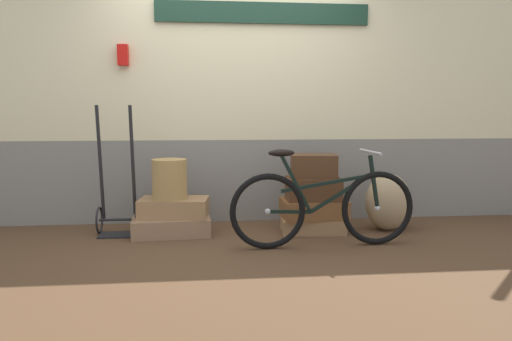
% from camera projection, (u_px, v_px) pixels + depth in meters
% --- Properties ---
extents(ground, '(9.70, 5.20, 0.06)m').
position_uv_depth(ground, '(238.00, 243.00, 4.27)').
color(ground, '#513823').
extents(station_building, '(7.70, 0.74, 2.59)m').
position_uv_depth(station_building, '(234.00, 96.00, 4.95)').
color(station_building, gray).
rests_on(station_building, ground).
extents(suitcase_0, '(0.73, 0.45, 0.17)m').
position_uv_depth(suitcase_0, '(171.00, 226.00, 4.44)').
color(suitcase_0, '#937051').
rests_on(suitcase_0, ground).
extents(suitcase_1, '(0.66, 0.42, 0.17)m').
position_uv_depth(suitcase_1, '(174.00, 208.00, 4.44)').
color(suitcase_1, '#9E754C').
rests_on(suitcase_1, suitcase_0).
extents(suitcase_2, '(0.62, 0.43, 0.14)m').
position_uv_depth(suitcase_2, '(312.00, 224.00, 4.57)').
color(suitcase_2, '#9E754C').
rests_on(suitcase_2, ground).
extents(suitcase_3, '(0.61, 0.43, 0.18)m').
position_uv_depth(suitcase_3, '(314.00, 208.00, 4.55)').
color(suitcase_3, brown).
rests_on(suitcase_3, suitcase_2).
extents(suitcase_4, '(0.52, 0.37, 0.21)m').
position_uv_depth(suitcase_4, '(313.00, 189.00, 4.51)').
color(suitcase_4, '#4C2D19').
rests_on(suitcase_4, suitcase_3).
extents(suitcase_5, '(0.45, 0.34, 0.22)m').
position_uv_depth(suitcase_5, '(314.00, 166.00, 4.51)').
color(suitcase_5, '#4C2D19').
rests_on(suitcase_5, suitcase_4).
extents(wicker_basket, '(0.32, 0.32, 0.37)m').
position_uv_depth(wicker_basket, '(170.00, 179.00, 4.39)').
color(wicker_basket, '#A8844C').
rests_on(wicker_basket, suitcase_1).
extents(luggage_trolley, '(0.38, 0.35, 1.20)m').
position_uv_depth(luggage_trolley, '(118.00, 202.00, 4.47)').
color(luggage_trolley, black).
rests_on(luggage_trolley, ground).
extents(burlap_sack, '(0.43, 0.37, 0.55)m').
position_uv_depth(burlap_sack, '(388.00, 202.00, 4.61)').
color(burlap_sack, tan).
rests_on(burlap_sack, ground).
extents(bicycle, '(1.59, 0.46, 0.83)m').
position_uv_depth(bicycle, '(323.00, 207.00, 4.02)').
color(bicycle, black).
rests_on(bicycle, ground).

